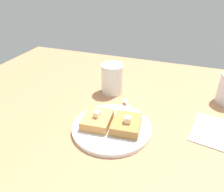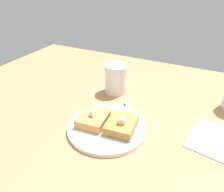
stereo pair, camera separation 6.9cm
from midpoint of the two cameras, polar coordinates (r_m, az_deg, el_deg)
name	(u,v)px [view 2 (the right image)]	position (r cm, az deg, el deg)	size (l,w,h in cm)	color
table_surface	(82,127)	(65.09, -4.86, -8.23)	(115.31, 115.31, 2.49)	#AF764F
plate	(107,127)	(61.87, 1.95, -8.22)	(22.26, 22.26, 1.20)	silver
toast_slice_left	(94,119)	(61.91, -1.69, -6.05)	(7.55, 9.01, 2.61)	tan
toast_slice_middle	(121,125)	(59.84, 5.78, -7.70)	(7.55, 9.01, 2.61)	#A8743A
butter_pat_primary	(93,113)	(60.42, -1.74, -4.55)	(1.74, 1.57, 1.74)	#F2E9C7
butter_pat_secondary	(122,121)	(57.80, 6.04, -6.57)	(1.74, 1.57, 1.74)	#F6EBC4
fork	(129,115)	(65.64, 7.48, -5.16)	(8.86, 14.76, 0.36)	silver
syrup_jar	(116,80)	(77.98, 3.52, 4.14)	(8.07, 8.07, 10.59)	#3C1807
napkin	(219,142)	(65.99, 28.87, -10.50)	(14.02, 14.34, 0.30)	silver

